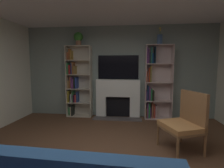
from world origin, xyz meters
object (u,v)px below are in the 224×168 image
at_px(bookshelf_left, 77,82).
at_px(armchair, 185,121).
at_px(vase_with_flowers, 160,39).
at_px(potted_plant, 78,38).
at_px(bookshelf_right, 155,84).
at_px(tv, 118,67).
at_px(fireplace, 118,97).

height_order(bookshelf_left, armchair, bookshelf_left).
xyz_separation_m(vase_with_flowers, armchair, (0.19, -1.89, -1.73)).
relative_size(potted_plant, vase_with_flowers, 0.81).
bearing_deg(bookshelf_right, tv, 175.39).
height_order(vase_with_flowers, armchair, vase_with_flowers).
height_order(bookshelf_right, potted_plant, potted_plant).
distance_m(bookshelf_left, bookshelf_right, 2.32).
xyz_separation_m(fireplace, armchair, (1.36, -1.93, -0.05)).
distance_m(potted_plant, armchair, 3.63).
bearing_deg(fireplace, tv, 90.00).
bearing_deg(bookshelf_left, potted_plant, -21.92).
bearing_deg(potted_plant, vase_with_flowers, 0.01).
distance_m(fireplace, tv, 0.90).
xyz_separation_m(bookshelf_left, armchair, (2.61, -1.93, -0.50)).
xyz_separation_m(potted_plant, vase_with_flowers, (2.33, 0.00, -0.07)).
bearing_deg(vase_with_flowers, armchair, -84.26).
bearing_deg(armchair, fireplace, 125.09).
xyz_separation_m(fireplace, vase_with_flowers, (1.17, -0.04, 1.67)).
relative_size(tv, potted_plant, 3.06).
height_order(fireplace, potted_plant, potted_plant).
relative_size(fireplace, potted_plant, 3.58).
bearing_deg(fireplace, armchair, -54.91).
relative_size(fireplace, bookshelf_left, 0.66).
distance_m(bookshelf_left, armchair, 3.28).
xyz_separation_m(bookshelf_right, potted_plant, (-2.23, -0.03, 1.35)).
bearing_deg(bookshelf_left, tv, 3.78).
distance_m(fireplace, potted_plant, 2.10).
relative_size(bookshelf_left, armchair, 1.97).
distance_m(tv, bookshelf_right, 1.17).
height_order(bookshelf_right, armchair, bookshelf_right).
bearing_deg(armchair, bookshelf_left, 143.59).
distance_m(fireplace, bookshelf_right, 1.14).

